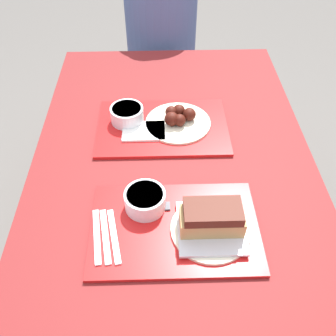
# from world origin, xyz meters

# --- Properties ---
(ground_plane) EXTENTS (12.00, 12.00, 0.00)m
(ground_plane) POSITION_xyz_m (0.00, 0.00, 0.00)
(ground_plane) COLOR #605B56
(picnic_table) EXTENTS (0.89, 1.50, 0.74)m
(picnic_table) POSITION_xyz_m (0.00, 0.00, 0.65)
(picnic_table) COLOR maroon
(picnic_table) RESTS_ON ground_plane
(picnic_bench_far) EXTENTS (0.85, 0.28, 0.42)m
(picnic_bench_far) POSITION_xyz_m (0.00, 0.97, 0.36)
(picnic_bench_far) COLOR maroon
(picnic_bench_far) RESTS_ON ground_plane
(tray_near) EXTENTS (0.45, 0.30, 0.01)m
(tray_near) POSITION_xyz_m (-0.01, -0.22, 0.75)
(tray_near) COLOR red
(tray_near) RESTS_ON picnic_table
(tray_far) EXTENTS (0.45, 0.30, 0.01)m
(tray_far) POSITION_xyz_m (-0.03, 0.20, 0.75)
(tray_far) COLOR red
(tray_far) RESTS_ON picnic_table
(bowl_coleslaw_near) EXTENTS (0.11, 0.11, 0.05)m
(bowl_coleslaw_near) POSITION_xyz_m (-0.08, -0.15, 0.78)
(bowl_coleslaw_near) COLOR silver
(bowl_coleslaw_near) RESTS_ON tray_near
(brisket_sandwich_plate) EXTENTS (0.21, 0.21, 0.09)m
(brisket_sandwich_plate) POSITION_xyz_m (0.09, -0.23, 0.79)
(brisket_sandwich_plate) COLOR beige
(brisket_sandwich_plate) RESTS_ON tray_near
(plastic_fork_near) EXTENTS (0.05, 0.17, 0.00)m
(plastic_fork_near) POSITION_xyz_m (-0.19, -0.24, 0.76)
(plastic_fork_near) COLOR white
(plastic_fork_near) RESTS_ON tray_near
(plastic_knife_near) EXTENTS (0.05, 0.17, 0.00)m
(plastic_knife_near) POSITION_xyz_m (-0.17, -0.24, 0.76)
(plastic_knife_near) COLOR white
(plastic_knife_near) RESTS_ON tray_near
(plastic_spoon_near) EXTENTS (0.04, 0.17, 0.00)m
(plastic_spoon_near) POSITION_xyz_m (-0.21, -0.24, 0.76)
(plastic_spoon_near) COLOR white
(plastic_spoon_near) RESTS_ON tray_near
(condiment_packet) EXTENTS (0.04, 0.03, 0.01)m
(condiment_packet) POSITION_xyz_m (-0.03, -0.15, 0.76)
(condiment_packet) COLOR #3F3F47
(condiment_packet) RESTS_ON tray_near
(bowl_coleslaw_far) EXTENTS (0.11, 0.11, 0.05)m
(bowl_coleslaw_far) POSITION_xyz_m (-0.15, 0.24, 0.78)
(bowl_coleslaw_far) COLOR silver
(bowl_coleslaw_far) RESTS_ON tray_far
(wings_plate_far) EXTENTS (0.22, 0.22, 0.06)m
(wings_plate_far) POSITION_xyz_m (0.02, 0.22, 0.77)
(wings_plate_far) COLOR beige
(wings_plate_far) RESTS_ON tray_far
(napkin_far) EXTENTS (0.14, 0.10, 0.01)m
(napkin_far) POSITION_xyz_m (-0.09, 0.17, 0.76)
(napkin_far) COLOR white
(napkin_far) RESTS_ON tray_far
(person_seated_across) EXTENTS (0.34, 0.34, 0.72)m
(person_seated_across) POSITION_xyz_m (-0.02, 0.97, 0.72)
(person_seated_across) COLOR #4C6093
(person_seated_across) RESTS_ON picnic_bench_far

